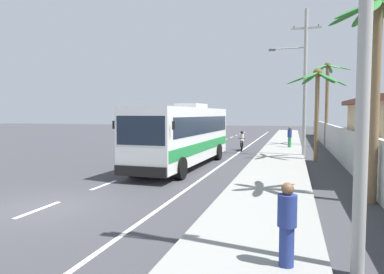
{
  "coord_description": "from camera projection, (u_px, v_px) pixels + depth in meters",
  "views": [
    {
      "loc": [
        7.67,
        -9.21,
        3.02
      ],
      "look_at": [
        2.13,
        9.65,
        1.7
      ],
      "focal_mm": 32.39,
      "sensor_mm": 36.0,
      "label": 1
    }
  ],
  "objects": [
    {
      "name": "ground_plane",
      "position": [
        45.0,
        207.0,
        11.18
      ],
      "size": [
        160.0,
        160.0,
        0.0
      ],
      "primitive_type": "plane",
      "color": "#3A3A3F"
    },
    {
      "name": "sidewalk_kerb",
      "position": [
        276.0,
        168.0,
        18.83
      ],
      "size": [
        3.2,
        90.0,
        0.14
      ],
      "primitive_type": "cube",
      "color": "gray",
      "rests_on": "ground"
    },
    {
      "name": "lane_markings",
      "position": [
        213.0,
        157.0,
        24.37
      ],
      "size": [
        3.77,
        71.0,
        0.01
      ],
      "color": "white",
      "rests_on": "ground"
    },
    {
      "name": "boundary_wall",
      "position": [
        342.0,
        145.0,
        21.53
      ],
      "size": [
        0.24,
        60.0,
        2.14
      ],
      "primitive_type": "cube",
      "color": "#B2B2AD",
      "rests_on": "ground"
    },
    {
      "name": "coach_bus_foreground",
      "position": [
        184.0,
        134.0,
        19.85
      ],
      "size": [
        3.09,
        11.3,
        3.63
      ],
      "color": "silver",
      "rests_on": "ground"
    },
    {
      "name": "motorcycle_beside_bus",
      "position": [
        242.0,
        143.0,
        28.5
      ],
      "size": [
        0.56,
        1.96,
        1.61
      ],
      "color": "black",
      "rests_on": "ground"
    },
    {
      "name": "pedestrian_near_kerb",
      "position": [
        290.0,
        136.0,
        29.84
      ],
      "size": [
        0.36,
        0.36,
        1.78
      ],
      "rotation": [
        0.0,
        0.0,
        5.98
      ],
      "color": "#2D7A47",
      "rests_on": "sidewalk_kerb"
    },
    {
      "name": "pedestrian_midwalk",
      "position": [
        287.0,
        223.0,
        6.5
      ],
      "size": [
        0.36,
        0.36,
        1.6
      ],
      "rotation": [
        0.0,
        0.0,
        3.87
      ],
      "color": "navy",
      "rests_on": "sidewalk_kerb"
    },
    {
      "name": "utility_pole_nearest",
      "position": [
        361.0,
        15.0,
        6.13
      ],
      "size": [
        3.17,
        0.24,
        8.93
      ],
      "color": "#9E9E99",
      "rests_on": "ground"
    },
    {
      "name": "utility_pole_mid",
      "position": [
        304.0,
        79.0,
        23.96
      ],
      "size": [
        3.48,
        0.24,
        10.2
      ],
      "color": "#9E9E99",
      "rests_on": "ground"
    },
    {
      "name": "palm_nearest",
      "position": [
        327.0,
        88.0,
        31.38
      ],
      "size": [
        3.6,
        3.79,
        7.68
      ],
      "color": "brown",
      "rests_on": "ground"
    },
    {
      "name": "palm_second",
      "position": [
        376.0,
        55.0,
        11.37
      ],
      "size": [
        3.18,
        3.11,
        6.95
      ],
      "color": "brown",
      "rests_on": "ground"
    },
    {
      "name": "palm_third",
      "position": [
        317.0,
        91.0,
        21.66
      ],
      "size": [
        3.66,
        3.54,
        5.84
      ],
      "color": "brown",
      "rests_on": "ground"
    }
  ]
}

